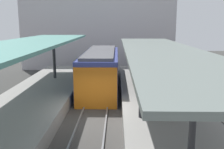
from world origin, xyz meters
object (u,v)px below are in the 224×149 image
Objects in this scene: commuter_train at (101,70)px; passenger_near_bench at (142,99)px; platform_bench at (161,88)px; litter_bin at (180,101)px; platform_sign at (151,63)px.

commuter_train is 9.03m from passenger_near_bench.
platform_bench is at bearing -49.47° from commuter_train.
litter_bin is at bearing 32.66° from passenger_near_bench.
passenger_near_bench is at bearing -100.61° from platform_sign.
platform_sign is 1.30× the size of passenger_near_bench.
platform_bench is 0.82× the size of passenger_near_bench.
platform_sign reaches higher than passenger_near_bench.
commuter_train reaches higher than platform_bench.
platform_sign is at bearing -31.95° from commuter_train.
platform_bench is at bearing 102.14° from litter_bin.
litter_bin is 0.47× the size of passenger_near_bench.
commuter_train reaches higher than platform_sign.
commuter_train is 8.65m from litter_bin.
commuter_train is 7.48× the size of platform_bench.
platform_sign is at bearing 100.54° from litter_bin.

